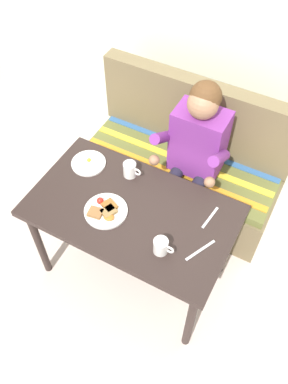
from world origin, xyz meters
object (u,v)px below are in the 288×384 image
table (132,217)px  coffee_mug (161,246)px  knife (200,250)px  plate_breakfast (105,211)px  person (194,150)px  plate_eggs (89,163)px  couch (183,168)px  coffee_mug_second (130,169)px  fork (210,218)px

table → coffee_mug: coffee_mug is taller
knife → plate_breakfast: bearing=-151.5°
person → coffee_mug: person is taller
plate_eggs → knife: (0.87, -0.24, -0.01)m
plate_breakfast → plate_eggs: 0.39m
plate_eggs → knife: 0.90m
table → person: (0.13, 0.59, 0.09)m
couch → plate_eggs: 0.83m
plate_breakfast → knife: plate_breakfast is taller
coffee_mug_second → fork: size_ratio=0.69×
plate_breakfast → fork: 0.60m
table → couch: size_ratio=0.83×
couch → plate_breakfast: bearing=-98.0°
coffee_mug → coffee_mug_second: bearing=136.5°
plate_eggs → coffee_mug: size_ratio=1.83×
fork → knife: 0.23m
couch → fork: size_ratio=8.47×
plate_breakfast → knife: 0.58m
person → plate_eggs: size_ratio=5.61×
plate_eggs → coffee_mug_second: (0.28, 0.05, 0.04)m
couch → coffee_mug: bearing=-73.6°
person → coffee_mug: (0.15, -0.76, 0.04)m
plate_eggs → couch: bearing=55.2°
plate_breakfast → fork: size_ratio=1.47×
person → coffee_mug_second: 0.45m
couch → coffee_mug_second: bearing=-103.9°
person → coffee_mug_second: size_ratio=10.27×
fork → plate_eggs: bearing=-173.9°
table → person: size_ratio=0.99×
knife → plate_eggs: bearing=-169.5°
person → plate_eggs: 0.68m
person → plate_eggs: (-0.54, -0.41, -0.00)m
coffee_mug_second → knife: bearing=-25.6°
coffee_mug → fork: size_ratio=0.69×
person → coffee_mug: size_ratio=10.27×
knife → coffee_mug_second: bearing=-179.8°
fork → plate_breakfast: bearing=-148.1°
coffee_mug → couch: bearing=106.4°
couch → plate_breakfast: 0.96m
table → couch: couch is taller
table → coffee_mug: 0.35m
person → plate_breakfast: size_ratio=4.85×
plate_eggs → fork: size_ratio=1.27×
person → plate_eggs: bearing=-142.4°
table → plate_breakfast: size_ratio=4.80×
table → plate_eggs: size_ratio=5.55×
table → fork: bearing=20.5°
coffee_mug → person: bearing=101.0°
table → person: bearing=77.8°
person → plate_breakfast: 0.72m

